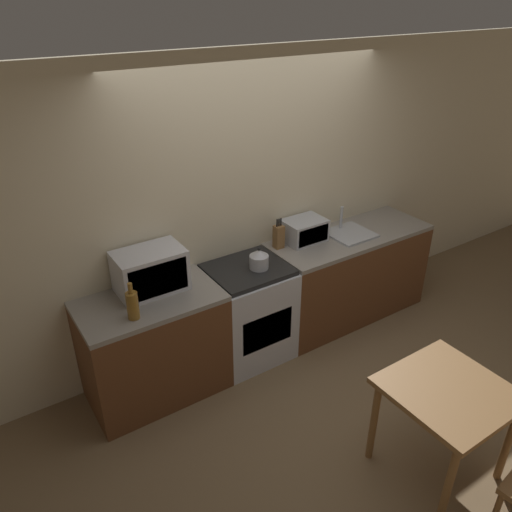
% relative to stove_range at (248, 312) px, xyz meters
% --- Properties ---
extents(ground_plane, '(16.00, 16.00, 0.00)m').
position_rel_stove_range_xyz_m(ground_plane, '(0.28, -0.71, -0.45)').
color(ground_plane, brown).
extents(wall_back, '(10.00, 0.06, 2.60)m').
position_rel_stove_range_xyz_m(wall_back, '(0.28, 0.34, 0.85)').
color(wall_back, beige).
rests_on(wall_back, ground_plane).
extents(counter_left_run, '(1.09, 0.62, 0.90)m').
position_rel_stove_range_xyz_m(counter_left_run, '(-0.89, 0.00, 0.00)').
color(counter_left_run, brown).
rests_on(counter_left_run, ground_plane).
extents(counter_right_run, '(1.66, 0.62, 0.90)m').
position_rel_stove_range_xyz_m(counter_right_run, '(1.17, 0.00, 0.00)').
color(counter_right_run, brown).
rests_on(counter_right_run, ground_plane).
extents(stove_range, '(0.68, 0.62, 0.90)m').
position_rel_stove_range_xyz_m(stove_range, '(0.00, 0.00, 0.00)').
color(stove_range, silver).
rests_on(stove_range, ground_plane).
extents(kettle, '(0.16, 0.16, 0.20)m').
position_rel_stove_range_xyz_m(kettle, '(0.08, -0.06, 0.54)').
color(kettle, '#B7B7BC').
rests_on(kettle, stove_range).
extents(microwave, '(0.52, 0.34, 0.33)m').
position_rel_stove_range_xyz_m(microwave, '(-0.81, 0.12, 0.62)').
color(microwave, silver).
rests_on(microwave, counter_left_run).
extents(bottle, '(0.09, 0.09, 0.29)m').
position_rel_stove_range_xyz_m(bottle, '(-1.07, -0.16, 0.56)').
color(bottle, olive).
rests_on(bottle, counter_left_run).
extents(knife_block, '(0.08, 0.08, 0.28)m').
position_rel_stove_range_xyz_m(knife_block, '(0.43, 0.16, 0.56)').
color(knife_block, brown).
rests_on(knife_block, counter_right_run).
extents(toaster_oven, '(0.38, 0.28, 0.21)m').
position_rel_stove_range_xyz_m(toaster_oven, '(0.72, 0.15, 0.56)').
color(toaster_oven, '#ADAFB5').
rests_on(toaster_oven, counter_right_run).
extents(sink_basin, '(0.41, 0.39, 0.24)m').
position_rel_stove_range_xyz_m(sink_basin, '(1.16, 0.01, 0.47)').
color(sink_basin, '#ADAFB5').
rests_on(sink_basin, counter_right_run).
extents(dining_table, '(0.73, 0.73, 0.72)m').
position_rel_stove_range_xyz_m(dining_table, '(0.40, -1.77, 0.17)').
color(dining_table, brown).
rests_on(dining_table, ground_plane).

